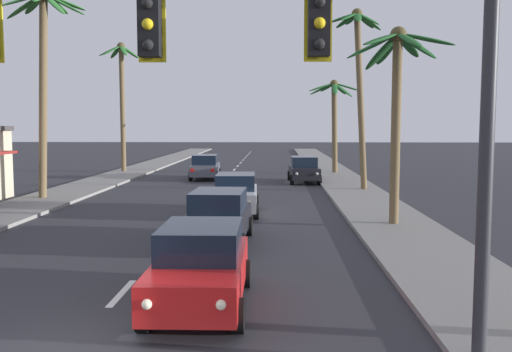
{
  "coord_description": "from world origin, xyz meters",
  "views": [
    {
      "loc": [
        3.42,
        -8.71,
        3.75
      ],
      "look_at": [
        2.83,
        8.0,
        2.2
      ],
      "focal_mm": 39.14,
      "sensor_mm": 36.0,
      "label": 1
    }
  ],
  "objects_px": {
    "sedan_third_in_queue": "(218,217)",
    "sedan_parked_nearest_kerb": "(304,169)",
    "palm_right_third": "(359,65)",
    "palm_right_farthest": "(334,109)",
    "traffic_signal_mast": "(254,55)",
    "sedan_fifth_in_queue": "(236,194)",
    "palm_left_third": "(122,88)",
    "palm_left_second": "(44,56)",
    "sedan_lead_at_stop_bar": "(201,266)",
    "sedan_oncoming_far": "(205,167)",
    "palm_right_second": "(397,81)"
  },
  "relations": [
    {
      "from": "sedan_fifth_in_queue",
      "to": "sedan_lead_at_stop_bar",
      "type": "bearing_deg",
      "value": -89.35
    },
    {
      "from": "sedan_oncoming_far",
      "to": "palm_left_second",
      "type": "distance_m",
      "value": 14.18
    },
    {
      "from": "sedan_oncoming_far",
      "to": "sedan_parked_nearest_kerb",
      "type": "relative_size",
      "value": 1.0
    },
    {
      "from": "traffic_signal_mast",
      "to": "sedan_parked_nearest_kerb",
      "type": "xyz_separation_m",
      "value": [
        2.17,
        27.64,
        -3.92
      ]
    },
    {
      "from": "palm_right_third",
      "to": "sedan_fifth_in_queue",
      "type": "bearing_deg",
      "value": -127.47
    },
    {
      "from": "palm_left_second",
      "to": "sedan_fifth_in_queue",
      "type": "bearing_deg",
      "value": -21.94
    },
    {
      "from": "traffic_signal_mast",
      "to": "sedan_third_in_queue",
      "type": "height_order",
      "value": "traffic_signal_mast"
    },
    {
      "from": "traffic_signal_mast",
      "to": "sedan_oncoming_far",
      "type": "height_order",
      "value": "traffic_signal_mast"
    },
    {
      "from": "sedan_parked_nearest_kerb",
      "to": "palm_right_third",
      "type": "relative_size",
      "value": 0.45
    },
    {
      "from": "sedan_fifth_in_queue",
      "to": "palm_right_third",
      "type": "relative_size",
      "value": 0.45
    },
    {
      "from": "palm_right_second",
      "to": "palm_right_farthest",
      "type": "distance_m",
      "value": 22.0
    },
    {
      "from": "sedan_lead_at_stop_bar",
      "to": "sedan_oncoming_far",
      "type": "relative_size",
      "value": 0.99
    },
    {
      "from": "traffic_signal_mast",
      "to": "sedan_third_in_queue",
      "type": "relative_size",
      "value": 2.29
    },
    {
      "from": "sedan_third_in_queue",
      "to": "sedan_parked_nearest_kerb",
      "type": "relative_size",
      "value": 1.0
    },
    {
      "from": "traffic_signal_mast",
      "to": "sedan_third_in_queue",
      "type": "xyz_separation_m",
      "value": [
        -1.47,
        8.77,
        -3.92
      ]
    },
    {
      "from": "sedan_third_in_queue",
      "to": "sedan_fifth_in_queue",
      "type": "distance_m",
      "value": 6.02
    },
    {
      "from": "sedan_third_in_queue",
      "to": "sedan_fifth_in_queue",
      "type": "height_order",
      "value": "same"
    },
    {
      "from": "sedan_lead_at_stop_bar",
      "to": "palm_left_third",
      "type": "xyz_separation_m",
      "value": [
        -10.31,
        31.72,
        5.73
      ]
    },
    {
      "from": "palm_right_third",
      "to": "sedan_lead_at_stop_bar",
      "type": "bearing_deg",
      "value": -106.85
    },
    {
      "from": "palm_left_second",
      "to": "palm_right_third",
      "type": "bearing_deg",
      "value": 15.17
    },
    {
      "from": "sedan_lead_at_stop_bar",
      "to": "palm_left_third",
      "type": "height_order",
      "value": "palm_left_third"
    },
    {
      "from": "sedan_third_in_queue",
      "to": "palm_right_farthest",
      "type": "xyz_separation_m",
      "value": [
        6.2,
        25.17,
        4.07
      ]
    },
    {
      "from": "sedan_lead_at_stop_bar",
      "to": "palm_left_third",
      "type": "distance_m",
      "value": 33.84
    },
    {
      "from": "traffic_signal_mast",
      "to": "palm_right_farthest",
      "type": "distance_m",
      "value": 34.26
    },
    {
      "from": "sedan_oncoming_far",
      "to": "palm_left_third",
      "type": "height_order",
      "value": "palm_left_third"
    },
    {
      "from": "palm_left_third",
      "to": "sedan_parked_nearest_kerb",
      "type": "bearing_deg",
      "value": -26.53
    },
    {
      "from": "palm_right_second",
      "to": "sedan_parked_nearest_kerb",
      "type": "bearing_deg",
      "value": 99.07
    },
    {
      "from": "sedan_fifth_in_queue",
      "to": "palm_left_second",
      "type": "bearing_deg",
      "value": 158.06
    },
    {
      "from": "palm_left_second",
      "to": "sedan_oncoming_far",
      "type": "bearing_deg",
      "value": 59.66
    },
    {
      "from": "palm_left_second",
      "to": "palm_right_farthest",
      "type": "xyz_separation_m",
      "value": [
        15.67,
        15.29,
        -2.16
      ]
    },
    {
      "from": "palm_right_third",
      "to": "traffic_signal_mast",
      "type": "bearing_deg",
      "value": -102.06
    },
    {
      "from": "sedan_oncoming_far",
      "to": "palm_left_second",
      "type": "relative_size",
      "value": 0.44
    },
    {
      "from": "sedan_third_in_queue",
      "to": "sedan_parked_nearest_kerb",
      "type": "xyz_separation_m",
      "value": [
        3.64,
        18.87,
        0.0
      ]
    },
    {
      "from": "palm_right_third",
      "to": "palm_right_farthest",
      "type": "bearing_deg",
      "value": 90.9
    },
    {
      "from": "sedan_third_in_queue",
      "to": "palm_left_third",
      "type": "relative_size",
      "value": 0.45
    },
    {
      "from": "sedan_third_in_queue",
      "to": "palm_left_third",
      "type": "height_order",
      "value": "palm_left_third"
    },
    {
      "from": "palm_left_third",
      "to": "palm_right_farthest",
      "type": "relative_size",
      "value": 1.41
    },
    {
      "from": "sedan_fifth_in_queue",
      "to": "palm_left_third",
      "type": "xyz_separation_m",
      "value": [
        -10.17,
        19.68,
        5.73
      ]
    },
    {
      "from": "sedan_third_in_queue",
      "to": "sedan_parked_nearest_kerb",
      "type": "distance_m",
      "value": 19.22
    },
    {
      "from": "traffic_signal_mast",
      "to": "sedan_fifth_in_queue",
      "type": "xyz_separation_m",
      "value": [
        -1.35,
        14.79,
        -3.92
      ]
    },
    {
      "from": "sedan_oncoming_far",
      "to": "palm_right_farthest",
      "type": "distance_m",
      "value": 10.97
    },
    {
      "from": "sedan_oncoming_far",
      "to": "traffic_signal_mast",
      "type": "bearing_deg",
      "value": -81.36
    },
    {
      "from": "traffic_signal_mast",
      "to": "sedan_fifth_in_queue",
      "type": "relative_size",
      "value": 2.29
    },
    {
      "from": "traffic_signal_mast",
      "to": "sedan_oncoming_far",
      "type": "relative_size",
      "value": 2.29
    },
    {
      "from": "sedan_lead_at_stop_bar",
      "to": "sedan_fifth_in_queue",
      "type": "height_order",
      "value": "same"
    },
    {
      "from": "palm_right_second",
      "to": "palm_right_farthest",
      "type": "relative_size",
      "value": 1.02
    },
    {
      "from": "sedan_lead_at_stop_bar",
      "to": "palm_right_second",
      "type": "bearing_deg",
      "value": 57.36
    },
    {
      "from": "palm_right_second",
      "to": "sedan_oncoming_far",
      "type": "bearing_deg",
      "value": 117.4
    },
    {
      "from": "sedan_third_in_queue",
      "to": "palm_right_second",
      "type": "bearing_deg",
      "value": 27.29
    },
    {
      "from": "palm_left_second",
      "to": "sedan_third_in_queue",
      "type": "bearing_deg",
      "value": -46.24
    }
  ]
}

